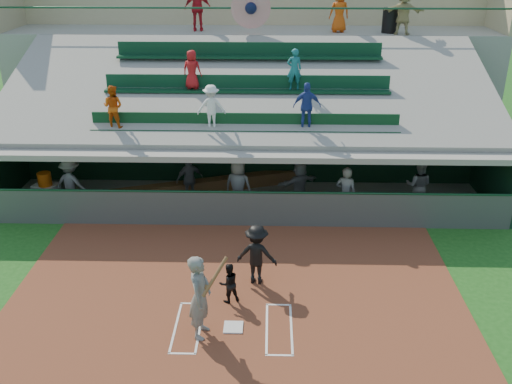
{
  "coord_description": "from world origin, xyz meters",
  "views": [
    {
      "loc": [
        0.78,
        -10.41,
        8.01
      ],
      "look_at": [
        0.42,
        3.5,
        1.8
      ],
      "focal_mm": 40.0,
      "sensor_mm": 36.0,
      "label": 1
    }
  ],
  "objects_px": {
    "home_plate": "(233,327)",
    "catcher": "(229,283)",
    "batter_at_plate": "(200,297)",
    "water_cooler": "(45,179)",
    "white_table": "(47,194)",
    "trash_bin": "(390,20)"
  },
  "relations": [
    {
      "from": "batter_at_plate",
      "to": "white_table",
      "type": "bearing_deg",
      "value": 131.29
    },
    {
      "from": "batter_at_plate",
      "to": "white_table",
      "type": "relative_size",
      "value": 2.59
    },
    {
      "from": "home_plate",
      "to": "catcher",
      "type": "relative_size",
      "value": 0.43
    },
    {
      "from": "white_table",
      "to": "water_cooler",
      "type": "bearing_deg",
      "value": -55.38
    },
    {
      "from": "batter_at_plate",
      "to": "white_table",
      "type": "height_order",
      "value": "batter_at_plate"
    },
    {
      "from": "batter_at_plate",
      "to": "catcher",
      "type": "distance_m",
      "value": 1.45
    },
    {
      "from": "catcher",
      "to": "home_plate",
      "type": "bearing_deg",
      "value": 74.89
    },
    {
      "from": "water_cooler",
      "to": "trash_bin",
      "type": "distance_m",
      "value": 14.17
    },
    {
      "from": "batter_at_plate",
      "to": "water_cooler",
      "type": "relative_size",
      "value": 4.51
    },
    {
      "from": "home_plate",
      "to": "white_table",
      "type": "xyz_separation_m",
      "value": [
        -6.5,
        6.39,
        0.34
      ]
    },
    {
      "from": "batter_at_plate",
      "to": "water_cooler",
      "type": "xyz_separation_m",
      "value": [
        -5.79,
        6.55,
        -0.08
      ]
    },
    {
      "from": "home_plate",
      "to": "batter_at_plate",
      "type": "height_order",
      "value": "batter_at_plate"
    },
    {
      "from": "catcher",
      "to": "white_table",
      "type": "bearing_deg",
      "value": -64.54
    },
    {
      "from": "trash_bin",
      "to": "catcher",
      "type": "bearing_deg",
      "value": -115.48
    },
    {
      "from": "catcher",
      "to": "trash_bin",
      "type": "relative_size",
      "value": 1.08
    },
    {
      "from": "home_plate",
      "to": "white_table",
      "type": "height_order",
      "value": "white_table"
    },
    {
      "from": "batter_at_plate",
      "to": "water_cooler",
      "type": "height_order",
      "value": "batter_at_plate"
    },
    {
      "from": "home_plate",
      "to": "catcher",
      "type": "bearing_deg",
      "value": 99.21
    },
    {
      "from": "batter_at_plate",
      "to": "home_plate",
      "type": "bearing_deg",
      "value": 18.95
    },
    {
      "from": "home_plate",
      "to": "water_cooler",
      "type": "distance_m",
      "value": 9.08
    },
    {
      "from": "home_plate",
      "to": "trash_bin",
      "type": "height_order",
      "value": "trash_bin"
    },
    {
      "from": "batter_at_plate",
      "to": "trash_bin",
      "type": "xyz_separation_m",
      "value": [
        6.11,
        13.01,
        4.07
      ]
    }
  ]
}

